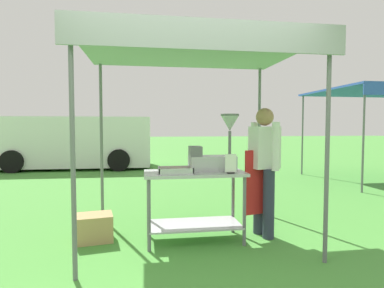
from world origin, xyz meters
The scene contains 10 objects.
ground_plane centered at (0.00, 6.00, 0.00)m, with size 70.00×70.00×0.00m, color #478E38.
stall_canopy centered at (0.15, 1.11, 2.24)m, with size 2.63×2.09×2.34m.
donut_cart centered at (0.15, 1.01, 0.60)m, with size 1.19×0.57×0.84m.
donut_tray centered at (-0.09, 0.91, 0.87)m, with size 0.39×0.27×0.07m.
donut_fryer centered at (0.42, 1.08, 1.06)m, with size 0.61×0.28×0.69m.
menu_sign centered at (0.54, 0.80, 0.94)m, with size 0.13×0.05×0.22m.
vendor centered at (1.04, 1.06, 0.90)m, with size 0.47×0.54×1.61m.
supply_crate centered at (-1.04, 1.20, 0.16)m, with size 0.48×0.41×0.32m.
van_white centered at (-2.75, 8.28, 0.88)m, with size 5.08×2.20×1.69m.
neighbour_tent centered at (5.52, 4.48, 2.23)m, with size 3.10×2.75×2.31m.
Camera 1 is at (-0.44, -2.67, 1.38)m, focal length 29.46 mm.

